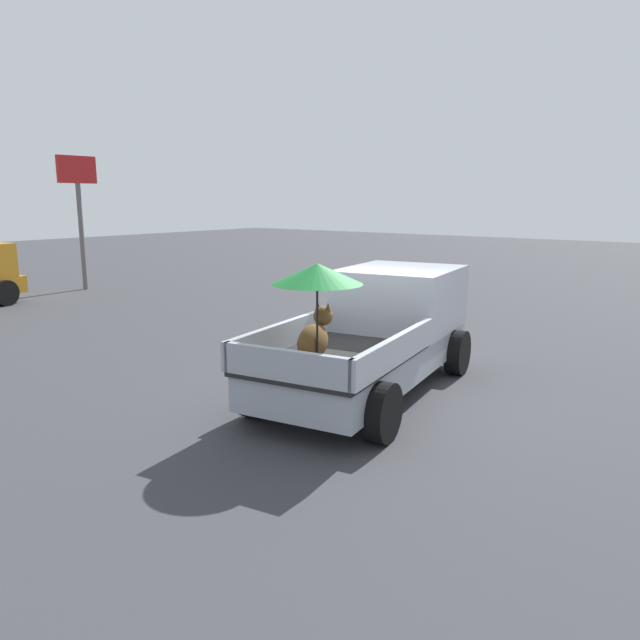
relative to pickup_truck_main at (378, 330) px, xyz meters
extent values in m
plane|color=#38383D|center=(-0.40, -0.07, -0.97)|extent=(80.00, 80.00, 0.00)
cylinder|color=black|center=(1.17, 1.17, -0.57)|extent=(0.83, 0.40, 0.80)
cylinder|color=black|center=(1.48, -0.77, -0.57)|extent=(0.83, 0.40, 0.80)
cylinder|color=black|center=(-2.28, 0.63, -0.57)|extent=(0.83, 0.40, 0.80)
cylinder|color=black|center=(-1.98, -1.30, -0.57)|extent=(0.83, 0.40, 0.80)
cube|color=#9EA3AD|center=(-0.40, -0.07, -0.40)|extent=(5.22, 2.55, 0.50)
cube|color=#9EA3AD|center=(0.98, 0.15, 0.39)|extent=(2.36, 2.16, 1.08)
cube|color=#4C606B|center=(1.97, 0.30, 0.59)|extent=(0.32, 1.71, 0.64)
cube|color=black|center=(-1.54, -0.24, -0.12)|extent=(3.05, 2.25, 0.06)
cube|color=#9EA3AD|center=(-1.68, 0.67, 0.11)|extent=(2.78, 0.53, 0.40)
cube|color=#9EA3AD|center=(-1.40, -1.15, 0.11)|extent=(2.78, 0.53, 0.40)
cube|color=#9EA3AD|center=(-2.87, -0.45, 0.11)|extent=(0.38, 1.83, 0.40)
ellipsoid|color=brown|center=(-1.89, -0.11, 0.17)|extent=(0.72, 0.42, 0.52)
sphere|color=brown|center=(-1.60, -0.06, 0.49)|extent=(0.32, 0.32, 0.28)
cone|color=brown|center=(-1.61, 0.02, 0.63)|extent=(0.10, 0.10, 0.12)
cone|color=brown|center=(-1.58, -0.14, 0.63)|extent=(0.10, 0.10, 0.12)
cylinder|color=black|center=(-2.03, -0.29, 0.48)|extent=(0.03, 0.03, 1.15)
cone|color=#19722D|center=(-2.03, -0.29, 1.16)|extent=(1.41, 1.41, 0.28)
cylinder|color=black|center=(0.00, 12.82, -0.59)|extent=(0.79, 0.38, 0.76)
cylinder|color=#59595B|center=(3.29, 13.96, 0.83)|extent=(0.16, 0.16, 3.60)
cube|color=#B21E1E|center=(3.29, 13.96, 3.08)|extent=(1.40, 0.12, 0.90)
camera|label=1|loc=(-8.35, -5.13, 2.14)|focal=33.89mm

